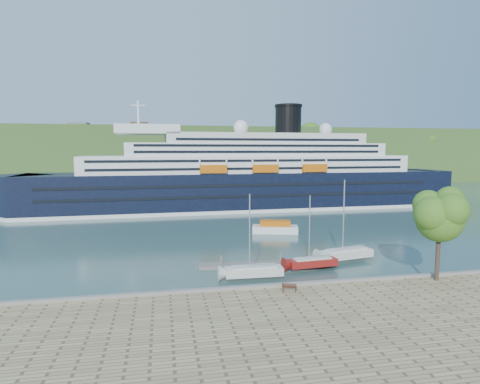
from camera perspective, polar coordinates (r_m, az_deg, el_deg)
name	(u,v)px	position (r m, az deg, el deg)	size (l,w,h in m)	color
ground	(278,295)	(41.85, 5.40, -14.43)	(400.00, 400.00, 0.00)	#284745
far_hillside	(187,156)	(182.94, -7.56, 5.16)	(400.00, 50.00, 24.00)	#324F1F
quay_coping	(278,285)	(41.28, 5.50, -13.02)	(220.00, 0.50, 0.30)	slate
cruise_ship	(241,157)	(98.85, 0.14, 5.06)	(115.26, 16.78, 25.88)	black
park_bench	(289,287)	(39.94, 7.04, -13.22)	(1.47, 0.60, 0.94)	#482714
promenade_tree	(439,230)	(46.44, 26.45, -4.88)	(6.43, 6.43, 10.65)	#376C1C
floating_pontoon	(266,264)	(51.52, 3.71, -10.23)	(16.93, 2.07, 0.38)	gray
sailboat_white_near	(254,239)	(45.10, 2.00, -6.72)	(7.21, 2.00, 9.31)	silver
sailboat_red	(313,235)	(49.64, 10.33, -5.97)	(6.76, 1.88, 8.73)	maroon
sailboat_white_far	(347,223)	(53.97, 14.98, -4.28)	(7.96, 2.21, 10.29)	silver
tender_launch	(275,227)	(71.08, 5.02, -4.94)	(8.03, 2.75, 2.22)	#C75B0B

